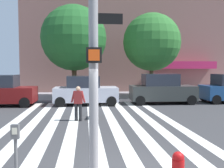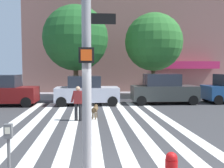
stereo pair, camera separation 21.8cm
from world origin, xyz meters
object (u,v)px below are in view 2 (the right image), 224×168
at_px(parking_meter_curbside, 9,150).
at_px(parked_car_third_in_line, 163,90).
at_px(dog_on_leash, 95,109).
at_px(parked_car_near_curb, 1,91).
at_px(street_tree_nearest, 76,38).
at_px(pedestrian_dog_walker, 78,101).
at_px(traffic_light_pole, 87,14).
at_px(street_tree_middle, 154,42).
at_px(parked_car_behind_first, 87,91).

distance_m(parking_meter_curbside, parked_car_third_in_line, 14.13).
bearing_deg(dog_on_leash, parked_car_near_curb, 142.37).
relative_size(parked_car_third_in_line, street_tree_nearest, 0.63).
bearing_deg(parked_car_near_curb, pedestrian_dog_walker, -44.51).
bearing_deg(pedestrian_dog_walker, parked_car_third_in_line, 42.48).
relative_size(traffic_light_pole, parked_car_third_in_line, 1.29).
bearing_deg(traffic_light_pole, parked_car_third_in_line, 67.23).
bearing_deg(parking_meter_curbside, street_tree_nearest, 88.32).
bearing_deg(street_tree_middle, pedestrian_dog_walker, -124.91).
distance_m(parking_meter_curbside, parked_car_near_curb, 13.23).
bearing_deg(street_tree_nearest, parked_car_third_in_line, -22.41).
distance_m(parked_car_third_in_line, pedestrian_dog_walker, 7.69).
bearing_deg(parked_car_near_curb, traffic_light_pole, -64.91).
height_order(parking_meter_curbside, parked_car_third_in_line, parked_car_third_in_line).
bearing_deg(pedestrian_dog_walker, street_tree_middle, 55.09).
distance_m(traffic_light_pole, dog_on_leash, 8.24).
relative_size(parked_car_near_curb, street_tree_nearest, 0.65).
height_order(parked_car_near_curb, street_tree_nearest, street_tree_nearest).
bearing_deg(street_tree_nearest, parking_meter_curbside, -91.68).
xyz_separation_m(parking_meter_curbside, parked_car_third_in_line, (6.60, 12.49, -0.05)).
bearing_deg(parked_car_near_curb, dog_on_leash, -37.63).
bearing_deg(parking_meter_curbside, pedestrian_dog_walker, 82.74).
bearing_deg(parked_car_third_in_line, traffic_light_pole, -112.77).
bearing_deg(dog_on_leash, pedestrian_dog_walker, -148.09).
height_order(parking_meter_curbside, street_tree_nearest, street_tree_nearest).
xyz_separation_m(traffic_light_pole, street_tree_nearest, (-0.98, 14.87, 1.23)).
xyz_separation_m(street_tree_nearest, pedestrian_dog_walker, (0.49, -7.73, -3.82)).
distance_m(traffic_light_pole, street_tree_middle, 16.22).
bearing_deg(dog_on_leash, street_tree_nearest, 100.13).
bearing_deg(parked_car_third_in_line, dog_on_leash, -136.05).
height_order(parked_car_near_curb, parked_car_third_in_line, parked_car_third_in_line).
relative_size(traffic_light_pole, parked_car_behind_first, 1.37).
xyz_separation_m(traffic_light_pole, parking_meter_curbside, (-1.42, -0.16, -2.49)).
xyz_separation_m(parked_car_near_curb, parked_car_third_in_line, (10.95, 0.00, 0.00)).
height_order(traffic_light_pole, street_tree_nearest, street_tree_nearest).
bearing_deg(pedestrian_dog_walker, parking_meter_curbside, -97.26).
bearing_deg(street_tree_middle, parked_car_third_in_line, -90.70).
relative_size(parked_car_behind_first, parked_car_third_in_line, 0.94).
distance_m(parked_car_behind_first, pedestrian_dog_walker, 5.20).
distance_m(traffic_light_pole, parked_car_near_curb, 13.85).
bearing_deg(parked_car_third_in_line, pedestrian_dog_walker, -137.52).
bearing_deg(dog_on_leash, parking_meter_curbside, -102.52).
bearing_deg(parked_car_behind_first, traffic_light_pole, -89.31).
bearing_deg(parked_car_near_curb, parking_meter_curbside, -70.80).
bearing_deg(parked_car_near_curb, parked_car_behind_first, -0.01).
distance_m(parked_car_behind_first, dog_on_leash, 4.74).
relative_size(parking_meter_curbside, dog_on_leash, 1.24).
relative_size(parked_car_near_curb, parked_car_behind_first, 1.09).
xyz_separation_m(parked_car_third_in_line, street_tree_nearest, (-6.16, 2.54, 3.77)).
bearing_deg(street_tree_middle, street_tree_nearest, -175.88).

